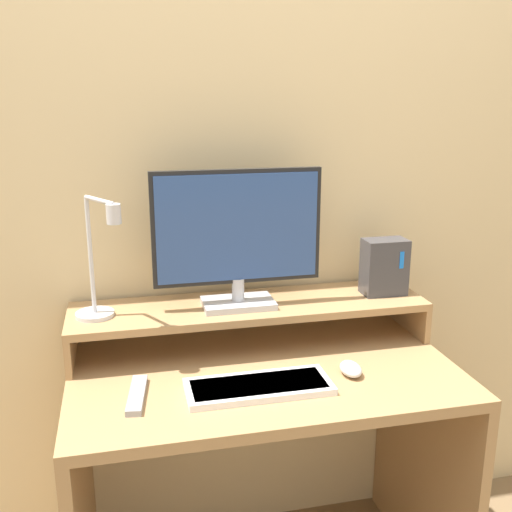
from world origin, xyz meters
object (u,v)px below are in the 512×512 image
at_px(keyboard, 259,386).
at_px(mouse, 351,369).
at_px(monitor, 238,235).
at_px(router_dock, 384,267).
at_px(desk_lamp, 99,273).
at_px(remote_control, 137,395).

bearing_deg(keyboard, mouse, 6.02).
distance_m(monitor, router_dock, 0.48).
bearing_deg(router_dock, mouse, -128.19).
bearing_deg(monitor, router_dock, 1.02).
bearing_deg(mouse, router_dock, 51.81).
bearing_deg(desk_lamp, monitor, 3.90).
bearing_deg(desk_lamp, router_dock, 2.34).
relative_size(monitor, remote_control, 2.56).
relative_size(router_dock, remote_control, 0.91).
height_order(router_dock, mouse, router_dock).
xyz_separation_m(desk_lamp, mouse, (0.64, -0.22, -0.24)).
height_order(keyboard, remote_control, keyboard).
bearing_deg(monitor, desk_lamp, -176.10).
bearing_deg(desk_lamp, keyboard, -33.54).
height_order(desk_lamp, router_dock, desk_lamp).
bearing_deg(monitor, remote_control, -140.80).
xyz_separation_m(monitor, keyboard, (-0.00, -0.28, -0.33)).
distance_m(monitor, mouse, 0.48).
bearing_deg(desk_lamp, remote_control, -70.64).
bearing_deg(mouse, remote_control, 179.83).
xyz_separation_m(monitor, router_dock, (0.46, 0.01, -0.13)).
height_order(mouse, remote_control, mouse).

